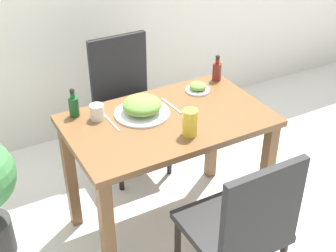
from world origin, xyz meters
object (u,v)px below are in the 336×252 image
chair_far (127,98)px  side_plate (198,88)px  food_plate (142,107)px  drink_cup (97,112)px  sauce_bottle (217,70)px  juice_glass (190,123)px  condiment_bottle (74,106)px  chair_near (242,226)px

chair_far → side_plate: chair_far is taller
food_plate → drink_cup: food_plate is taller
side_plate → sauce_bottle: size_ratio=0.86×
juice_glass → condiment_bottle: bearing=134.5°
side_plate → juice_glass: 0.46m
drink_cup → juice_glass: 0.50m
chair_near → sauce_bottle: 1.05m
drink_cup → condiment_bottle: size_ratio=0.51×
sauce_bottle → condiment_bottle: size_ratio=1.00×
chair_near → chair_far: (0.05, 1.34, 0.00)m
chair_far → side_plate: 0.61m
chair_far → juice_glass: (-0.05, -0.87, 0.29)m
chair_far → chair_near: bearing=-92.1°
chair_near → chair_far: 1.34m
drink_cup → sauce_bottle: bearing=5.5°
chair_far → sauce_bottle: 0.66m
chair_near → drink_cup: size_ratio=11.05×
condiment_bottle → chair_near: bearing=-64.4°
drink_cup → condiment_bottle: 0.13m
drink_cup → juice_glass: (0.34, -0.36, 0.03)m
chair_near → condiment_bottle: (-0.44, 0.91, 0.29)m
chair_near → side_plate: (0.28, 0.83, 0.25)m
drink_cup → chair_near: bearing=-67.4°
drink_cup → sauce_bottle: (0.80, 0.08, 0.02)m
side_plate → condiment_bottle: size_ratio=0.86×
chair_near → condiment_bottle: size_ratio=5.60×
side_plate → sauce_bottle: sauce_bottle is taller
food_plate → drink_cup: (-0.22, 0.07, -0.00)m
chair_near → sauce_bottle: size_ratio=5.60×
chair_near → side_plate: chair_near is taller
chair_near → side_plate: 0.91m
food_plate → condiment_bottle: 0.35m
sauce_bottle → condiment_bottle: same height
side_plate → food_plate: bearing=-168.8°
sauce_bottle → drink_cup: bearing=-174.5°
chair_near → sauce_bottle: bearing=-116.7°
chair_far → drink_cup: chair_far is taller
chair_far → condiment_bottle: chair_far is taller
food_plate → side_plate: food_plate is taller
food_plate → juice_glass: size_ratio=2.14×
condiment_bottle → side_plate: bearing=-6.2°
condiment_bottle → food_plate: bearing=-26.1°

